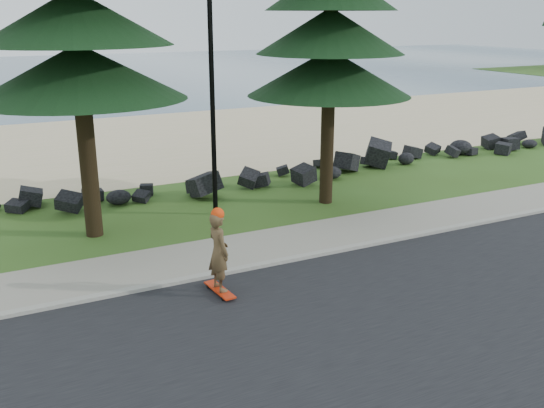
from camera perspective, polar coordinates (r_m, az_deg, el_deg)
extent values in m
plane|color=#334F18|center=(15.00, -0.86, -4.43)|extent=(160.00, 160.00, 0.00)
cube|color=black|center=(11.49, 9.09, -11.84)|extent=(160.00, 7.00, 0.02)
cube|color=#9D9A8D|center=(14.23, 0.71, -5.45)|extent=(160.00, 0.20, 0.10)
cube|color=gray|center=(15.15, -1.19, -4.04)|extent=(160.00, 2.00, 0.08)
cube|color=#CBBD87|center=(28.27, -13.71, 5.56)|extent=(160.00, 15.00, 0.01)
cube|color=#39576E|center=(64.09, -21.36, 11.28)|extent=(160.00, 58.00, 0.01)
cylinder|color=black|center=(16.94, -5.70, 11.99)|extent=(0.14, 0.14, 8.00)
cube|color=red|center=(12.78, -4.94, -8.05)|extent=(0.34, 1.03, 0.03)
imported|color=brown|center=(12.44, -5.04, -4.48)|extent=(0.46, 0.65, 1.68)
sphere|color=#EE3A0D|center=(12.16, -5.14, -0.96)|extent=(0.27, 0.27, 0.27)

